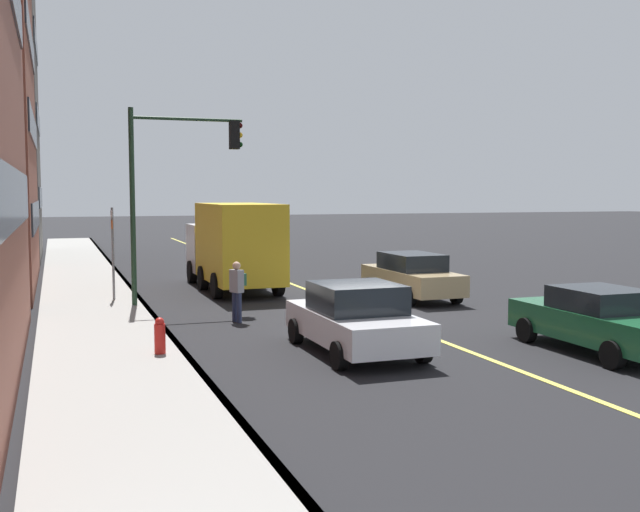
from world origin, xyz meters
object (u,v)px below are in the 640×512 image
Objects in this scene: traffic_light_mast at (173,174)px; car_green at (598,320)px; car_white at (356,318)px; fire_hydrant at (160,339)px; car_tan at (411,275)px; pedestrian_with_backpack at (237,287)px; truck_yellow at (234,245)px; street_sign_post at (113,248)px.

car_green is at bearing -140.88° from traffic_light_mast.
fire_hydrant is at bearing 80.90° from car_white.
car_tan reaches higher than car_green.
car_white is (1.79, 5.21, 0.04)m from car_green.
car_white is 4.35m from fire_hydrant.
pedestrian_with_backpack reaches higher than car_tan.
truck_yellow is 5.15m from traffic_light_mast.
car_white is at bearing -154.61° from street_sign_post.
car_tan is 10.01m from street_sign_post.
traffic_light_mast is (8.09, 2.82, 3.42)m from car_white.
car_green is 5.51m from car_white.
street_sign_post is at bearing 40.53° from car_green.
car_green is 13.19m from traffic_light_mast.
fire_hydrant is (-10.99, 4.20, -1.24)m from truck_yellow.
street_sign_post reaches higher than car_tan.
pedestrian_with_backpack is 0.28× the size of traffic_light_mast.
pedestrian_with_backpack is at bearing 111.15° from car_tan.
truck_yellow is 7.54× the size of fire_hydrant.
fire_hydrant is (2.48, 9.50, -0.28)m from car_green.
street_sign_post is at bearing 48.12° from traffic_light_mast.
car_white is 1.40× the size of street_sign_post.
fire_hydrant is (-6.76, 9.40, -0.33)m from car_tan.
car_tan is 0.77× the size of traffic_light_mast.
fire_hydrant is at bearing 125.70° from car_tan.
truck_yellow is at bearing -37.34° from traffic_light_mast.
car_white reaches higher than car_tan.
traffic_light_mast is at bearing 39.12° from car_green.
truck_yellow is at bearing -12.39° from pedestrian_with_backpack.
pedestrian_with_backpack is at bearing -32.94° from fire_hydrant.
pedestrian_with_backpack reaches higher than car_white.
street_sign_post reaches higher than pedestrian_with_backpack.
pedestrian_with_backpack reaches higher than car_green.
car_green is at bearing -104.61° from fire_hydrant.
car_tan is 2.81× the size of pedestrian_with_backpack.
car_tan is 7.19m from pedestrian_with_backpack.
pedestrian_with_backpack is 0.54× the size of street_sign_post.
car_tan reaches higher than fire_hydrant.
pedestrian_with_backpack is 4.72m from traffic_light_mast.
fire_hydrant is at bearing 168.83° from traffic_light_mast.
car_green is 14.50m from truck_yellow.
street_sign_post is (4.82, 3.00, 0.84)m from pedestrian_with_backpack.
truck_yellow is at bearing -20.90° from fire_hydrant.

